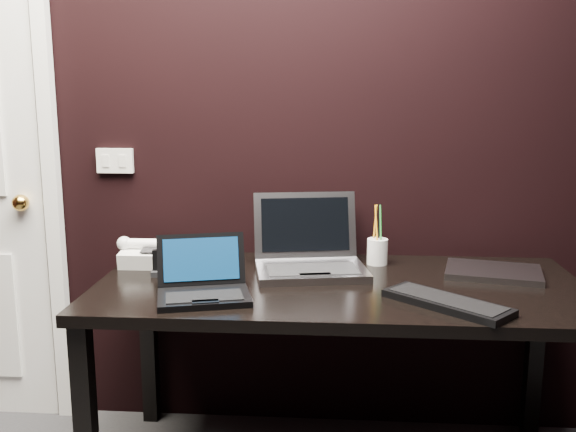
# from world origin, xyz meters

# --- Properties ---
(wall_back) EXTENTS (4.00, 0.00, 4.00)m
(wall_back) POSITION_xyz_m (0.00, 1.80, 1.30)
(wall_back) COLOR black
(wall_back) RESTS_ON ground
(wall_switch) EXTENTS (0.15, 0.02, 0.10)m
(wall_switch) POSITION_xyz_m (-0.62, 1.79, 1.12)
(wall_switch) COLOR silver
(wall_switch) RESTS_ON wall_back
(desk) EXTENTS (1.70, 0.80, 0.74)m
(desk) POSITION_xyz_m (0.30, 1.40, 0.66)
(desk) COLOR black
(desk) RESTS_ON ground
(netbook) EXTENTS (0.35, 0.33, 0.19)m
(netbook) POSITION_xyz_m (-0.14, 1.21, 0.78)
(netbook) COLOR black
(netbook) RESTS_ON desk
(silver_laptop) EXTENTS (0.45, 0.42, 0.27)m
(silver_laptop) POSITION_xyz_m (0.19, 1.54, 0.79)
(silver_laptop) COLOR #A09FA5
(silver_laptop) RESTS_ON desk
(ext_keyboard) EXTENTS (0.39, 0.37, 0.03)m
(ext_keyboard) POSITION_xyz_m (0.63, 1.17, 0.75)
(ext_keyboard) COLOR black
(ext_keyboard) RESTS_ON desk
(closed_laptop) EXTENTS (0.38, 0.31, 0.02)m
(closed_laptop) POSITION_xyz_m (0.86, 1.54, 0.75)
(closed_laptop) COLOR #999A9E
(closed_laptop) RESTS_ON desk
(desk_phone) EXTENTS (0.25, 0.19, 0.12)m
(desk_phone) POSITION_xyz_m (-0.43, 1.58, 0.78)
(desk_phone) COLOR silver
(desk_phone) RESTS_ON desk
(mobile_phone) EXTENTS (0.06, 0.05, 0.10)m
(mobile_phone) POSITION_xyz_m (-0.35, 1.44, 0.78)
(mobile_phone) COLOR black
(mobile_phone) RESTS_ON desk
(pen_cup) EXTENTS (0.09, 0.09, 0.23)m
(pen_cup) POSITION_xyz_m (0.45, 1.66, 0.79)
(pen_cup) COLOR silver
(pen_cup) RESTS_ON desk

